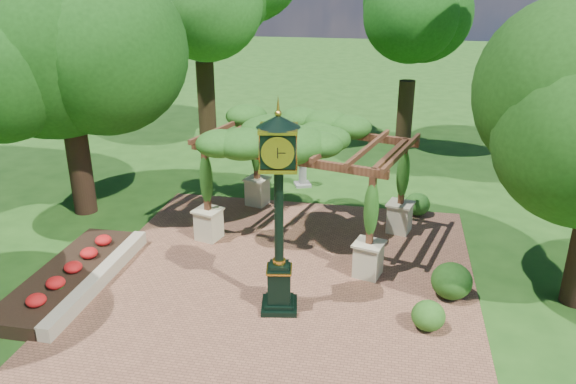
# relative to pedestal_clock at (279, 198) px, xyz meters

# --- Properties ---
(ground) EXTENTS (120.00, 120.00, 0.00)m
(ground) POSITION_rel_pedestal_clock_xyz_m (-0.21, -0.32, -2.91)
(ground) COLOR #1E4714
(ground) RESTS_ON ground
(brick_plaza) EXTENTS (10.00, 12.00, 0.04)m
(brick_plaza) POSITION_rel_pedestal_clock_xyz_m (-0.21, 0.68, -2.89)
(brick_plaza) COLOR brown
(brick_plaza) RESTS_ON ground
(border_wall) EXTENTS (0.35, 5.00, 0.40)m
(border_wall) POSITION_rel_pedestal_clock_xyz_m (-4.81, 0.18, -2.71)
(border_wall) COLOR #C6B793
(border_wall) RESTS_ON ground
(flower_bed) EXTENTS (1.50, 5.00, 0.36)m
(flower_bed) POSITION_rel_pedestal_clock_xyz_m (-5.71, 0.18, -2.73)
(flower_bed) COLOR red
(flower_bed) RESTS_ON ground
(pedestal_clock) EXTENTS (1.10, 1.10, 4.87)m
(pedestal_clock) POSITION_rel_pedestal_clock_xyz_m (0.00, 0.00, 0.00)
(pedestal_clock) COLOR black
(pedestal_clock) RESTS_ON brick_plaza
(pergola) EXTENTS (6.61, 5.06, 3.69)m
(pergola) POSITION_rel_pedestal_clock_xyz_m (-0.04, 4.13, 0.11)
(pergola) COLOR beige
(pergola) RESTS_ON brick_plaza
(sundial) EXTENTS (0.75, 0.75, 1.04)m
(sundial) POSITION_rel_pedestal_clock_xyz_m (-0.85, 8.44, -2.45)
(sundial) COLOR gray
(sundial) RESTS_ON ground
(shrub_front) EXTENTS (0.96, 0.96, 0.69)m
(shrub_front) POSITION_rel_pedestal_clock_xyz_m (3.48, -0.18, -2.53)
(shrub_front) COLOR #285819
(shrub_front) RESTS_ON brick_plaza
(shrub_mid) EXTENTS (1.26, 1.26, 0.91)m
(shrub_mid) POSITION_rel_pedestal_clock_xyz_m (4.09, 1.30, -2.42)
(shrub_mid) COLOR #1F4914
(shrub_mid) RESTS_ON brick_plaza
(shrub_back) EXTENTS (0.90, 0.90, 0.76)m
(shrub_back) POSITION_rel_pedestal_clock_xyz_m (3.37, 6.36, -2.49)
(shrub_back) COLOR #28611C
(shrub_back) RESTS_ON brick_plaza
(tree_west_near) EXTENTS (5.35, 5.35, 9.07)m
(tree_west_near) POSITION_rel_pedestal_clock_xyz_m (-7.69, 4.61, 3.33)
(tree_west_near) COLOR #301D13
(tree_west_near) RESTS_ON ground
(tree_north) EXTENTS (3.91, 3.91, 8.02)m
(tree_north) POSITION_rel_pedestal_clock_xyz_m (2.89, 14.25, 2.57)
(tree_north) COLOR #352415
(tree_north) RESTS_ON ground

